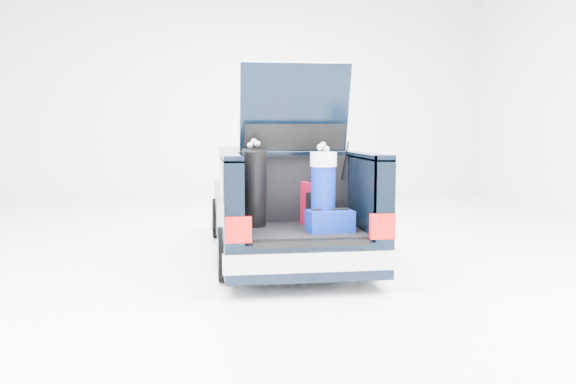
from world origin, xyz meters
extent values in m
plane|color=white|center=(0.00, 0.00, 0.00)|extent=(14.00, 14.00, 0.00)
cube|color=black|center=(0.00, 0.65, 0.50)|extent=(1.75, 3.00, 0.70)
cube|color=black|center=(0.00, 2.22, 0.40)|extent=(1.70, 0.30, 0.50)
cube|color=#A6A6AD|center=(0.00, 2.36, 0.33)|extent=(1.72, 0.10, 0.22)
cube|color=black|center=(0.00, 0.15, 1.12)|extent=(1.55, 1.95, 0.54)
cube|color=black|center=(0.00, 0.15, 1.41)|extent=(1.62, 2.05, 0.06)
cube|color=black|center=(0.00, -1.50, 0.35)|extent=(1.75, 1.30, 0.40)
cube|color=black|center=(0.00, -1.48, 0.57)|extent=(1.32, 1.18, 0.05)
cube|color=black|center=(-0.78, -1.50, 0.97)|extent=(0.20, 1.30, 0.85)
cube|color=black|center=(0.78, -1.50, 0.97)|extent=(0.20, 1.30, 0.85)
cube|color=black|center=(-0.78, -1.50, 1.41)|extent=(0.20, 1.30, 0.06)
cube|color=black|center=(0.78, -1.50, 1.41)|extent=(0.20, 1.30, 0.06)
cube|color=black|center=(0.00, -0.88, 0.97)|extent=(1.36, 0.08, 0.84)
cube|color=#A6A6AD|center=(0.00, -2.18, 0.38)|extent=(1.80, 0.12, 0.20)
cube|color=#BB0908|center=(-0.74, -2.15, 0.72)|extent=(0.26, 0.07, 0.26)
cube|color=#BB0908|center=(0.74, -2.15, 0.72)|extent=(0.26, 0.07, 0.26)
cube|color=black|center=(0.00, -2.15, 0.56)|extent=(1.20, 0.06, 0.06)
cube|color=black|center=(0.00, -1.05, 1.96)|extent=(1.28, 0.33, 1.03)
cube|color=black|center=(0.00, -1.01, 2.10)|extent=(0.95, 0.17, 0.54)
cylinder|color=black|center=(-0.82, 1.45, 0.31)|extent=(0.20, 0.62, 0.62)
cylinder|color=slate|center=(-0.82, 1.45, 0.31)|extent=(0.23, 0.36, 0.36)
cylinder|color=black|center=(0.82, 1.45, 0.31)|extent=(0.20, 0.62, 0.62)
cylinder|color=slate|center=(0.82, 1.45, 0.31)|extent=(0.23, 0.36, 0.36)
cylinder|color=black|center=(-0.82, -1.35, 0.31)|extent=(0.20, 0.62, 0.62)
cylinder|color=slate|center=(-0.82, -1.35, 0.31)|extent=(0.23, 0.36, 0.36)
cylinder|color=black|center=(0.82, -1.35, 0.31)|extent=(0.20, 0.62, 0.62)
cylinder|color=slate|center=(0.82, -1.35, 0.31)|extent=(0.23, 0.36, 0.36)
cube|color=maroon|center=(0.23, -1.16, 0.85)|extent=(0.35, 0.26, 0.50)
cube|color=black|center=(0.23, -1.16, 1.11)|extent=(0.20, 0.08, 0.03)
cube|color=black|center=(0.23, -1.26, 0.80)|extent=(0.32, 0.08, 0.38)
cylinder|color=black|center=(-0.50, -1.29, 1.04)|extent=(0.30, 0.42, 0.92)
cube|color=white|center=(-0.50, -1.17, 1.08)|extent=(0.11, 0.03, 0.32)
sphere|color=#99999E|center=(-0.54, -1.27, 1.53)|extent=(0.07, 0.07, 0.07)
sphere|color=#99999E|center=(-0.47, -1.32, 1.55)|extent=(0.07, 0.07, 0.07)
cylinder|color=black|center=(0.23, -1.59, 0.66)|extent=(0.32, 0.32, 0.11)
cylinder|color=navy|center=(0.23, -1.59, 1.01)|extent=(0.30, 0.30, 0.62)
cylinder|color=white|center=(0.23, -1.59, 1.38)|extent=(0.32, 0.32, 0.16)
sphere|color=#99999E|center=(0.27, -1.57, 1.49)|extent=(0.07, 0.07, 0.07)
sphere|color=#99999E|center=(0.23, -1.55, 1.54)|extent=(0.07, 0.07, 0.07)
cube|color=navy|center=(0.29, -1.70, 0.72)|extent=(0.51, 0.35, 0.23)
cylinder|color=black|center=(0.29, -1.70, 0.84)|extent=(0.42, 0.06, 0.03)
camera|label=1|loc=(-1.12, -8.13, 1.72)|focal=38.00mm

